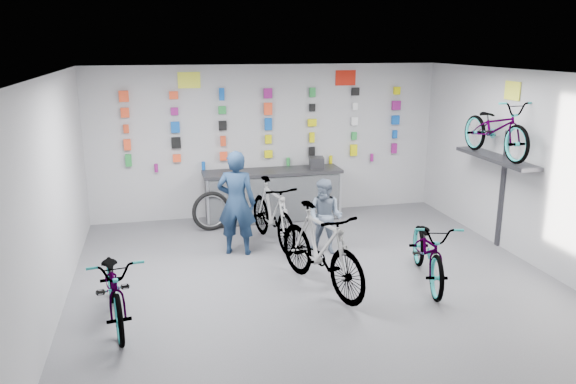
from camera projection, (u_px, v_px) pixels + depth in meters
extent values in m
plane|color=#4B4B4F|center=(325.00, 294.00, 7.83)|extent=(8.00, 8.00, 0.00)
plane|color=white|center=(329.00, 75.00, 7.06)|extent=(8.00, 8.00, 0.00)
plane|color=#B2B2B4|center=(268.00, 141.00, 11.20)|extent=(7.00, 0.00, 7.00)
plane|color=#B2B2B4|center=(508.00, 341.00, 3.68)|extent=(7.00, 0.00, 7.00)
plane|color=#B2B2B4|center=(45.00, 208.00, 6.66)|extent=(0.00, 8.00, 8.00)
plane|color=#B2B2B4|center=(555.00, 177.00, 8.22)|extent=(0.00, 8.00, 8.00)
cube|color=black|center=(273.00, 197.00, 11.05)|extent=(2.60, 0.60, 0.90)
cube|color=silver|center=(276.00, 200.00, 10.76)|extent=(2.60, 0.02, 0.90)
cube|color=silver|center=(208.00, 204.00, 10.47)|extent=(0.04, 0.04, 0.96)
cube|color=silver|center=(340.00, 196.00, 11.05)|extent=(0.04, 0.04, 0.96)
cube|color=black|center=(272.00, 172.00, 10.92)|extent=(2.70, 0.66, 0.06)
cube|color=#248C39|center=(129.00, 160.00, 10.60)|extent=(0.12, 0.06, 0.23)
cube|color=#FF4921|center=(177.00, 158.00, 10.80)|extent=(0.15, 0.06, 0.15)
cube|color=#FF4921|center=(224.00, 156.00, 11.00)|extent=(0.15, 0.06, 0.17)
cube|color=#D6D005|center=(268.00, 154.00, 11.20)|extent=(0.16, 0.06, 0.15)
cube|color=black|center=(312.00, 152.00, 11.40)|extent=(0.12, 0.06, 0.21)
cube|color=#D6D005|center=(354.00, 150.00, 11.60)|extent=(0.14, 0.06, 0.23)
cube|color=#831669|center=(394.00, 148.00, 11.80)|extent=(0.11, 0.06, 0.21)
cube|color=#FF4921|center=(127.00, 145.00, 10.52)|extent=(0.13, 0.06, 0.21)
cube|color=black|center=(176.00, 143.00, 10.72)|extent=(0.18, 0.06, 0.21)
cube|color=red|center=(223.00, 141.00, 10.92)|extent=(0.10, 0.06, 0.20)
cube|color=#D6D005|center=(268.00, 139.00, 11.12)|extent=(0.13, 0.06, 0.17)
cube|color=#D6D005|center=(312.00, 137.00, 11.32)|extent=(0.10, 0.06, 0.20)
cube|color=#248C39|center=(354.00, 136.00, 11.53)|extent=(0.10, 0.06, 0.16)
cube|color=#0C4BAB|center=(395.00, 134.00, 11.73)|extent=(0.09, 0.06, 0.16)
cube|color=red|center=(126.00, 129.00, 10.44)|extent=(0.10, 0.06, 0.16)
cube|color=#0C4BAB|center=(175.00, 127.00, 10.64)|extent=(0.16, 0.06, 0.21)
cube|color=black|center=(223.00, 126.00, 10.85)|extent=(0.15, 0.06, 0.18)
cube|color=#0C4BAB|center=(268.00, 124.00, 11.05)|extent=(0.14, 0.06, 0.24)
cube|color=#D6D005|center=(312.00, 123.00, 11.25)|extent=(0.17, 0.06, 0.14)
cube|color=white|center=(355.00, 121.00, 11.45)|extent=(0.13, 0.06, 0.16)
cube|color=#0C4BAB|center=(395.00, 120.00, 11.65)|extent=(0.16, 0.06, 0.19)
cube|color=#FF4921|center=(125.00, 113.00, 10.37)|extent=(0.15, 0.06, 0.18)
cube|color=#831669|center=(174.00, 111.00, 10.57)|extent=(0.14, 0.06, 0.14)
cube|color=#248C39|center=(222.00, 110.00, 10.77)|extent=(0.14, 0.06, 0.15)
cube|color=#FF4921|center=(268.00, 109.00, 10.97)|extent=(0.16, 0.06, 0.24)
cube|color=black|center=(312.00, 108.00, 11.17)|extent=(0.11, 0.06, 0.15)
cube|color=white|center=(355.00, 106.00, 11.37)|extent=(0.10, 0.06, 0.14)
cube|color=#831669|center=(396.00, 105.00, 11.57)|extent=(0.18, 0.06, 0.19)
cube|color=#FF4921|center=(124.00, 96.00, 10.29)|extent=(0.18, 0.06, 0.20)
cube|color=#FF4921|center=(174.00, 95.00, 10.49)|extent=(0.16, 0.06, 0.14)
cube|color=#0C4BAB|center=(222.00, 94.00, 10.69)|extent=(0.09, 0.06, 0.23)
cube|color=#831669|center=(268.00, 93.00, 10.89)|extent=(0.16, 0.06, 0.19)
cube|color=#248C39|center=(312.00, 92.00, 11.09)|extent=(0.11, 0.06, 0.19)
cube|color=black|center=(355.00, 92.00, 11.29)|extent=(0.15, 0.06, 0.16)
cube|color=#D6D005|center=(397.00, 91.00, 11.50)|extent=(0.13, 0.06, 0.15)
cylinder|color=#831669|center=(156.00, 168.00, 10.73)|extent=(0.07, 0.07, 0.16)
cylinder|color=#0C4BAB|center=(203.00, 166.00, 10.93)|extent=(0.07, 0.07, 0.16)
cylinder|color=#248C39|center=(288.00, 162.00, 11.31)|extent=(0.07, 0.07, 0.16)
cylinder|color=#D6D005|center=(331.00, 160.00, 11.52)|extent=(0.07, 0.07, 0.16)
cylinder|color=#831669|center=(372.00, 158.00, 11.72)|extent=(0.07, 0.07, 0.16)
cube|color=#333338|center=(496.00, 158.00, 9.29)|extent=(0.38, 1.90, 0.06)
cube|color=#333338|center=(502.00, 189.00, 9.48)|extent=(0.04, 0.10, 2.00)
cube|color=#F4FB3A|center=(189.00, 80.00, 10.53)|extent=(0.42, 0.02, 0.30)
cube|color=red|center=(346.00, 78.00, 11.23)|extent=(0.42, 0.02, 0.30)
cube|color=#F4FB3A|center=(512.00, 91.00, 9.05)|extent=(0.02, 0.40, 0.30)
imported|color=gray|center=(115.00, 286.00, 6.95)|extent=(0.90, 1.92, 0.97)
imported|color=gray|center=(321.00, 248.00, 7.87)|extent=(1.17, 2.09, 1.21)
imported|color=gray|center=(429.00, 250.00, 8.14)|extent=(1.12, 1.99, 0.99)
imported|color=gray|center=(273.00, 213.00, 9.64)|extent=(0.86, 1.97, 1.14)
imported|color=gray|center=(496.00, 128.00, 9.15)|extent=(0.63, 1.80, 0.95)
imported|color=#152844|center=(236.00, 203.00, 9.15)|extent=(0.73, 0.60, 1.74)
imported|color=slate|center=(325.00, 217.00, 9.25)|extent=(0.77, 0.75, 1.25)
torus|color=black|center=(211.00, 211.00, 10.43)|extent=(0.75, 0.29, 0.74)
torus|color=silver|center=(211.00, 211.00, 10.43)|extent=(0.60, 0.21, 0.60)
cube|color=black|center=(317.00, 163.00, 11.08)|extent=(0.33, 0.34, 0.22)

